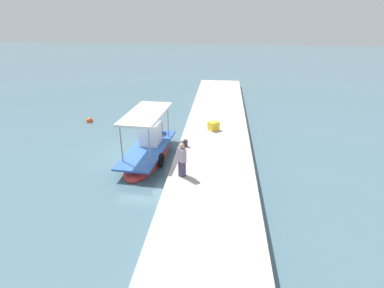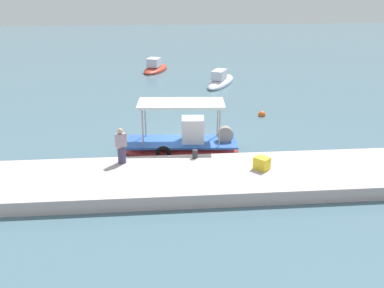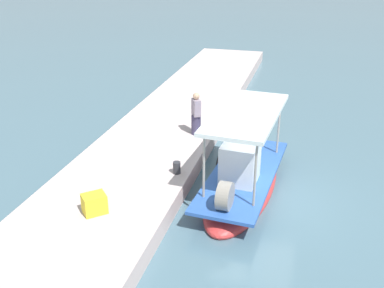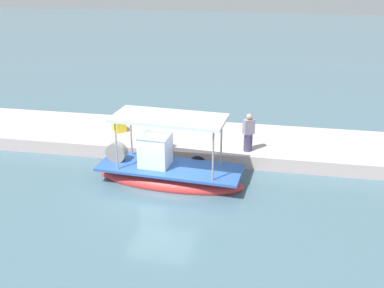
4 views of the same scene
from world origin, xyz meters
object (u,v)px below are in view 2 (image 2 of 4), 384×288
at_px(cargo_crate, 262,163).
at_px(moored_boat_mid, 221,81).
at_px(marker_buoy, 262,115).
at_px(fisherman_near_bollard, 121,147).
at_px(moored_boat_near, 155,68).
at_px(main_fishing_boat, 183,145).
at_px(mooring_bollard, 195,154).

distance_m(cargo_crate, moored_boat_mid, 17.93).
bearing_deg(marker_buoy, fisherman_near_bollard, -136.18).
xyz_separation_m(cargo_crate, marker_buoy, (2.27, 9.16, -0.75)).
height_order(cargo_crate, marker_buoy, cargo_crate).
bearing_deg(moored_boat_near, moored_boat_mid, -48.01).
height_order(main_fishing_boat, marker_buoy, main_fishing_boat).
height_order(mooring_bollard, marker_buoy, mooring_bollard).
bearing_deg(mooring_bollard, main_fishing_boat, 101.06).
relative_size(mooring_bollard, marker_buoy, 0.84).
relative_size(marker_buoy, moored_boat_near, 0.10).
relative_size(fisherman_near_bollard, mooring_bollard, 4.17).
xyz_separation_m(mooring_bollard, moored_boat_near, (-1.63, 22.33, -0.54)).
xyz_separation_m(fisherman_near_bollard, moored_boat_near, (1.65, 22.57, -1.08)).
relative_size(fisherman_near_bollard, moored_boat_near, 0.34).
xyz_separation_m(main_fishing_boat, marker_buoy, (5.41, 5.70, -0.36)).
bearing_deg(moored_boat_mid, moored_boat_near, 131.99).
distance_m(mooring_bollard, cargo_crate, 3.10).
relative_size(fisherman_near_bollard, cargo_crate, 2.66).
distance_m(fisherman_near_bollard, cargo_crate, 6.16).
bearing_deg(fisherman_near_bollard, marker_buoy, 43.82).
bearing_deg(moored_boat_mid, mooring_bollard, -102.57).
bearing_deg(cargo_crate, marker_buoy, 76.09).
height_order(main_fishing_boat, moored_boat_near, main_fishing_boat).
height_order(mooring_bollard, moored_boat_near, moored_boat_near).
relative_size(main_fishing_boat, mooring_bollard, 15.12).
height_order(fisherman_near_bollard, marker_buoy, fisherman_near_bollard).
bearing_deg(moored_boat_near, fisherman_near_bollard, -94.17).
distance_m(main_fishing_boat, moored_boat_near, 20.36).
distance_m(fisherman_near_bollard, moored_boat_mid, 18.11).
distance_m(main_fishing_boat, fisherman_near_bollard, 3.76).
relative_size(moored_boat_near, moored_boat_mid, 0.88).
distance_m(moored_boat_near, moored_boat_mid, 7.92).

